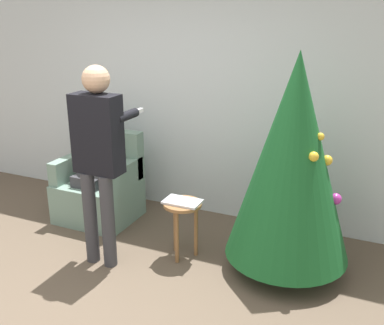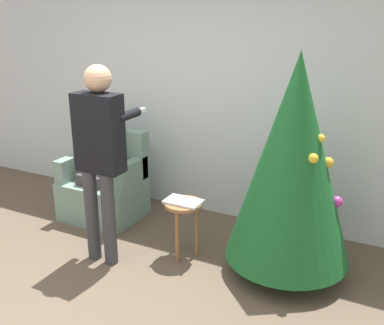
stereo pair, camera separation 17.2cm
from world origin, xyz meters
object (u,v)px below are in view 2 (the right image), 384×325
Objects in this scene: armchair at (106,187)px; person_standing at (100,148)px; christmas_tree at (293,161)px; side_stool at (183,213)px; person_seated at (102,158)px.

person_standing is at bearing -53.08° from armchair.
side_stool is at bearing -169.44° from christmas_tree.
person_standing is (-1.56, -0.52, 0.04)m from christmas_tree.
person_seated reaches higher than side_stool.
christmas_tree reaches higher than armchair.
person_seated is at bearing 127.90° from person_standing.
person_seated is 0.70× the size of person_standing.
person_seated is (0.00, -0.03, 0.35)m from armchair.
armchair is 1.19m from person_standing.
armchair is (-2.11, 0.22, -0.70)m from christmas_tree.
person_seated is at bearing 174.80° from christmas_tree.
person_seated is 2.29× the size of side_stool.
christmas_tree is 1.12m from side_stool.
christmas_tree is at bearing -5.90° from armchair.
person_standing is (0.56, -0.72, 0.39)m from person_seated.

